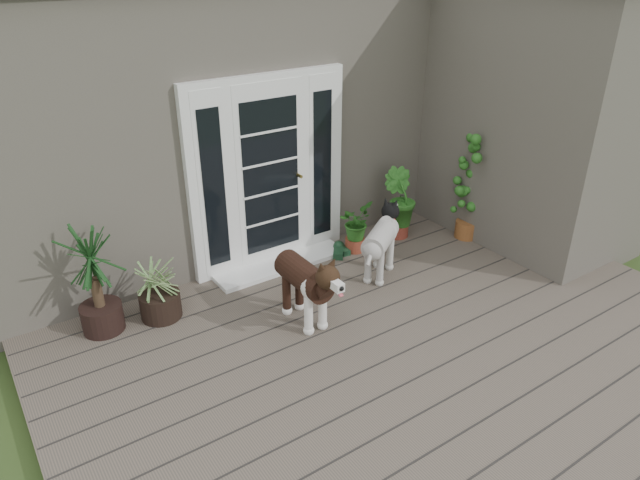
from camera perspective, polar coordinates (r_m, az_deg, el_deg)
deck at (r=5.47m, az=9.02°, el=-11.07°), size 6.20×4.60×0.12m
house_main at (r=8.13m, az=-11.29°, el=13.31°), size 7.40×4.00×3.10m
house_wing at (r=7.51m, az=20.81°, el=10.98°), size 1.60×2.40×3.10m
door_unit at (r=6.38m, az=-5.08°, el=6.61°), size 1.90×0.14×2.15m
door_step at (r=6.66m, az=-3.86°, el=-2.37°), size 1.60×0.40×0.05m
brindle_dog at (r=5.53m, az=-1.58°, el=-4.82°), size 0.39×0.89×0.74m
white_dog at (r=6.34m, az=5.95°, el=-0.82°), size 0.88×0.74×0.68m
spider_plant at (r=5.82m, az=-15.79°, el=-4.38°), size 0.84×0.84×0.71m
yucca at (r=5.71m, az=-21.41°, el=-3.83°), size 0.78×0.78×1.08m
herb_a at (r=6.89m, az=3.52°, el=0.92°), size 0.57×0.57×0.52m
herb_b at (r=7.27m, az=7.81°, el=2.78°), size 0.60×0.60×0.67m
herb_c at (r=7.99m, az=12.07°, el=4.55°), size 0.56×0.56×0.62m
sapling at (r=7.25m, az=14.90°, el=5.74°), size 0.59×0.59×1.53m
clog_left at (r=6.94m, az=2.24°, el=-0.88°), size 0.16×0.29×0.08m
clog_right at (r=6.88m, az=1.85°, el=-1.06°), size 0.34×0.37×0.10m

